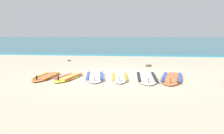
# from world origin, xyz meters

# --- Properties ---
(ground_plane) EXTENTS (80.00, 80.00, 0.00)m
(ground_plane) POSITION_xyz_m (0.00, 0.00, 0.00)
(ground_plane) COLOR #C1B599
(sea) EXTENTS (80.00, 60.00, 0.10)m
(sea) POSITION_xyz_m (0.00, 37.75, 0.05)
(sea) COLOR #23667A
(sea) RESTS_ON ground
(surfboard_0) EXTENTS (0.52, 2.00, 0.18)m
(surfboard_0) POSITION_xyz_m (-2.03, -0.53, 0.04)
(surfboard_0) COLOR orange
(surfboard_0) RESTS_ON ground
(surfboard_1) EXTENTS (0.65, 1.94, 0.18)m
(surfboard_1) POSITION_xyz_m (-1.31, -0.61, 0.04)
(surfboard_1) COLOR yellow
(surfboard_1) RESTS_ON ground
(surfboard_2) EXTENTS (1.02, 2.40, 0.18)m
(surfboard_2) POSITION_xyz_m (-0.57, -0.33, 0.04)
(surfboard_2) COLOR white
(surfboard_2) RESTS_ON ground
(surfboard_3) EXTENTS (0.75, 2.04, 0.18)m
(surfboard_3) POSITION_xyz_m (0.19, -0.43, 0.04)
(surfboard_3) COLOR silver
(surfboard_3) RESTS_ON ground
(surfboard_4) EXTENTS (0.84, 2.59, 0.18)m
(surfboard_4) POSITION_xyz_m (0.99, -0.29, 0.04)
(surfboard_4) COLOR silver
(surfboard_4) RESTS_ON ground
(surfboard_5) EXTENTS (0.87, 2.60, 0.18)m
(surfboard_5) POSITION_xyz_m (1.73, -0.27, 0.04)
(surfboard_5) COLOR orange
(surfboard_5) RESTS_ON ground
(seaweed_clump_near_shoreline) EXTENTS (0.18, 0.15, 0.06)m
(seaweed_clump_near_shoreline) POSITION_xyz_m (-2.82, 4.50, 0.03)
(seaweed_clump_near_shoreline) COLOR #2D381E
(seaweed_clump_near_shoreline) RESTS_ON ground
(seaweed_clump_mid_sand) EXTENTS (0.26, 0.21, 0.09)m
(seaweed_clump_mid_sand) POSITION_xyz_m (0.98, 2.82, 0.05)
(seaweed_clump_mid_sand) COLOR #4C4228
(seaweed_clump_mid_sand) RESTS_ON ground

